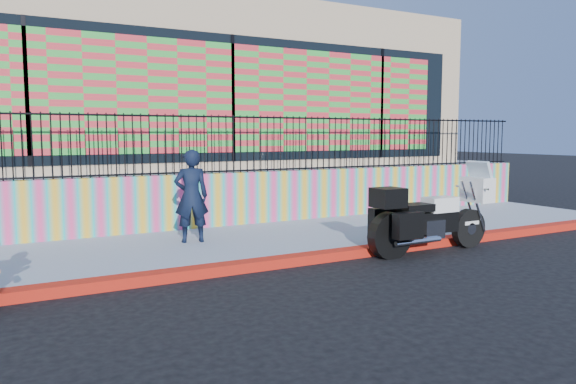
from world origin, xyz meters
TOP-DOWN VIEW (x-y plane):
  - ground at (0.00, 0.00)m, footprint 90.00×90.00m
  - red_curb at (0.00, 0.00)m, footprint 16.00×0.30m
  - sidewalk at (0.00, 1.65)m, footprint 16.00×3.00m
  - mural_wall at (0.00, 3.25)m, footprint 16.00×0.20m
  - metal_fence at (0.00, 3.25)m, footprint 15.80×0.04m
  - elevated_platform at (0.00, 8.35)m, footprint 16.00×10.00m
  - storefront_building at (0.00, 8.13)m, footprint 14.00×8.06m
  - police_motorcycle at (1.71, -0.36)m, footprint 2.53×0.84m
  - police_officer at (-1.81, 1.84)m, footprint 0.67×0.51m

SIDE VIEW (x-z plane):
  - ground at x=0.00m, z-range 0.00..0.00m
  - red_curb at x=0.00m, z-range 0.00..0.15m
  - sidewalk at x=0.00m, z-range 0.00..0.15m
  - elevated_platform at x=0.00m, z-range 0.00..1.25m
  - police_motorcycle at x=1.71m, z-range -0.13..1.45m
  - mural_wall at x=0.00m, z-range 0.15..1.25m
  - police_officer at x=-1.81m, z-range 0.15..1.79m
  - metal_fence at x=0.00m, z-range 1.25..2.45m
  - storefront_building at x=0.00m, z-range 1.25..5.25m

